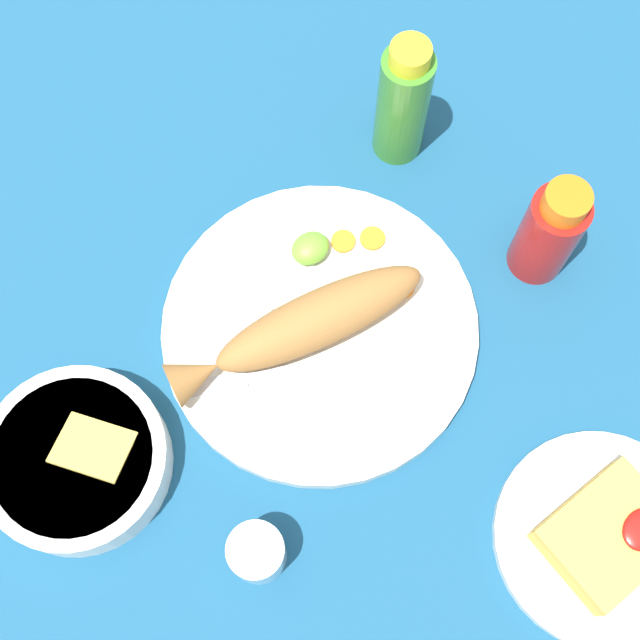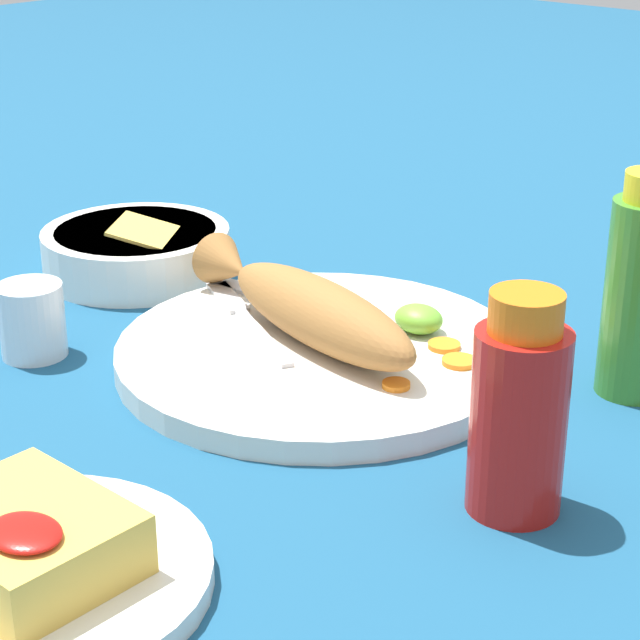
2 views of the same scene
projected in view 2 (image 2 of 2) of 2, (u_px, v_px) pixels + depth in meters
The scene contains 14 objects.
ground_plane at pixel (320, 365), 0.91m from camera, with size 4.00×4.00×0.00m, color navy.
main_plate at pixel (320, 354), 0.90m from camera, with size 0.32×0.32×0.02m, color silver.
fried_fish at pixel (306, 306), 0.91m from camera, with size 0.27×0.11×0.05m.
fork_near at pixel (244, 315), 0.95m from camera, with size 0.17×0.09×0.00m.
fork_far at pixel (294, 303), 0.97m from camera, with size 0.19×0.03×0.00m.
carrot_slice_near at pixel (396, 385), 0.83m from camera, with size 0.02×0.02×0.00m, color orange.
carrot_slice_mid at pixel (459, 361), 0.87m from camera, with size 0.03×0.03×0.00m, color orange.
carrot_slice_far at pixel (444, 346), 0.89m from camera, with size 0.03×0.03×0.00m, color orange.
lime_wedge_main at pixel (419, 319), 0.92m from camera, with size 0.04×0.03×0.02m, color #6BB233.
hot_sauce_bottle_red at pixel (519, 411), 0.69m from camera, with size 0.06×0.06×0.14m.
salt_cup at pixel (32, 325), 0.92m from camera, with size 0.05×0.05×0.06m.
side_plate_fries at pixel (30, 579), 0.63m from camera, with size 0.20×0.20×0.01m, color silver.
fries_pile at pixel (26, 540), 0.62m from camera, with size 0.11×0.09×0.04m.
guacamole_bowl at pixel (137, 249), 1.09m from camera, with size 0.18×0.18×0.06m.
Camera 2 is at (0.55, -0.61, 0.38)m, focal length 65.00 mm.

